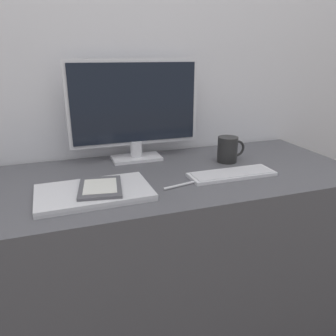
{
  "coord_description": "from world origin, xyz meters",
  "views": [
    {
      "loc": [
        -0.29,
        -0.81,
        1.14
      ],
      "look_at": [
        0.03,
        0.15,
        0.78
      ],
      "focal_mm": 35.0,
      "sensor_mm": 36.0,
      "label": 1
    }
  ],
  "objects_px": {
    "coffee_mug": "(228,149)",
    "pen": "(181,185)",
    "ereader": "(100,187)",
    "monitor": "(134,108)",
    "keyboard": "(232,174)",
    "laptop": "(94,192)"
  },
  "relations": [
    {
      "from": "coffee_mug",
      "to": "pen",
      "type": "distance_m",
      "value": 0.33
    },
    {
      "from": "ereader",
      "to": "monitor",
      "type": "bearing_deg",
      "value": 59.21
    },
    {
      "from": "monitor",
      "to": "ereader",
      "type": "bearing_deg",
      "value": -120.79
    },
    {
      "from": "keyboard",
      "to": "ereader",
      "type": "relative_size",
      "value": 1.67
    },
    {
      "from": "laptop",
      "to": "coffee_mug",
      "type": "distance_m",
      "value": 0.58
    },
    {
      "from": "pen",
      "to": "coffee_mug",
      "type": "bearing_deg",
      "value": 34.34
    },
    {
      "from": "laptop",
      "to": "coffee_mug",
      "type": "height_order",
      "value": "coffee_mug"
    },
    {
      "from": "keyboard",
      "to": "pen",
      "type": "xyz_separation_m",
      "value": [
        -0.21,
        -0.03,
        -0.0
      ]
    },
    {
      "from": "laptop",
      "to": "keyboard",
      "type": "bearing_deg",
      "value": 1.65
    },
    {
      "from": "monitor",
      "to": "keyboard",
      "type": "xyz_separation_m",
      "value": [
        0.28,
        -0.3,
        -0.2
      ]
    },
    {
      "from": "keyboard",
      "to": "ereader",
      "type": "height_order",
      "value": "ereader"
    },
    {
      "from": "laptop",
      "to": "ereader",
      "type": "relative_size",
      "value": 1.87
    },
    {
      "from": "laptop",
      "to": "monitor",
      "type": "bearing_deg",
      "value": 56.51
    },
    {
      "from": "monitor",
      "to": "pen",
      "type": "relative_size",
      "value": 3.93
    },
    {
      "from": "monitor",
      "to": "ereader",
      "type": "relative_size",
      "value": 2.78
    },
    {
      "from": "monitor",
      "to": "pen",
      "type": "distance_m",
      "value": 0.4
    },
    {
      "from": "monitor",
      "to": "coffee_mug",
      "type": "distance_m",
      "value": 0.41
    },
    {
      "from": "coffee_mug",
      "to": "monitor",
      "type": "bearing_deg",
      "value": 156.75
    },
    {
      "from": "laptop",
      "to": "coffee_mug",
      "type": "relative_size",
      "value": 2.99
    },
    {
      "from": "keyboard",
      "to": "pen",
      "type": "bearing_deg",
      "value": -171.13
    },
    {
      "from": "keyboard",
      "to": "ereader",
      "type": "bearing_deg",
      "value": -178.2
    },
    {
      "from": "monitor",
      "to": "coffee_mug",
      "type": "bearing_deg",
      "value": -23.25
    }
  ]
}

